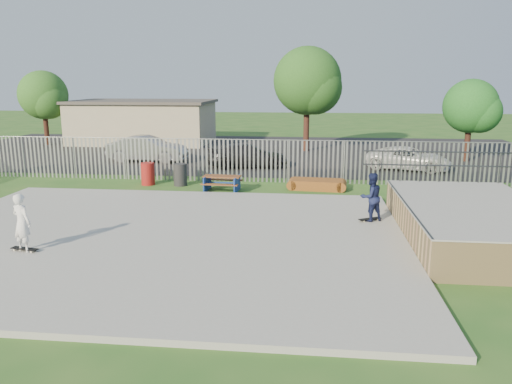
# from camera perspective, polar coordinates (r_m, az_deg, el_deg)

# --- Properties ---
(ground) EXTENTS (120.00, 120.00, 0.00)m
(ground) POSITION_cam_1_polar(r_m,az_deg,el_deg) (15.42, -11.56, -5.37)
(ground) COLOR #275B1F
(ground) RESTS_ON ground
(concrete_slab) EXTENTS (15.00, 12.00, 0.15)m
(concrete_slab) POSITION_cam_1_polar(r_m,az_deg,el_deg) (15.40, -11.58, -5.10)
(concrete_slab) COLOR #9C9C96
(concrete_slab) RESTS_ON ground
(quarter_pipe) EXTENTS (5.50, 7.05, 2.19)m
(quarter_pipe) POSITION_cam_1_polar(r_m,az_deg,el_deg) (16.30, 23.44, -3.15)
(quarter_pipe) COLOR tan
(quarter_pipe) RESTS_ON ground
(fence) EXTENTS (26.04, 16.02, 2.00)m
(fence) POSITION_cam_1_polar(r_m,az_deg,el_deg) (19.24, -4.75, 1.53)
(fence) COLOR gray
(fence) RESTS_ON ground
(picnic_table) EXTENTS (1.66, 1.40, 0.67)m
(picnic_table) POSITION_cam_1_polar(r_m,az_deg,el_deg) (21.62, -3.89, 1.01)
(picnic_table) COLOR brown
(picnic_table) RESTS_ON ground
(funbox) EXTENTS (2.22, 1.25, 0.43)m
(funbox) POSITION_cam_1_polar(r_m,az_deg,el_deg) (22.11, 6.96, 0.87)
(funbox) COLOR brown
(funbox) RESTS_ON ground
(trash_bin_red) EXTENTS (0.61, 0.61, 1.02)m
(trash_bin_red) POSITION_cam_1_polar(r_m,az_deg,el_deg) (23.36, -12.26, 2.05)
(trash_bin_red) COLOR maroon
(trash_bin_red) RESTS_ON ground
(trash_bin_grey) EXTENTS (0.60, 0.60, 1.01)m
(trash_bin_grey) POSITION_cam_1_polar(r_m,az_deg,el_deg) (22.91, -8.65, 1.97)
(trash_bin_grey) COLOR #262628
(trash_bin_grey) RESTS_ON ground
(parking_lot) EXTENTS (40.00, 18.00, 0.02)m
(parking_lot) POSITION_cam_1_polar(r_m,az_deg,el_deg) (33.60, -1.77, 4.66)
(parking_lot) COLOR black
(parking_lot) RESTS_ON ground
(car_silver) EXTENTS (4.61, 1.71, 1.51)m
(car_silver) POSITION_cam_1_polar(r_m,az_deg,el_deg) (29.84, -12.32, 4.84)
(car_silver) COLOR #A1A1A6
(car_silver) RESTS_ON parking_lot
(car_dark) EXTENTS (4.66, 2.51, 1.28)m
(car_dark) POSITION_cam_1_polar(r_m,az_deg,el_deg) (27.32, -0.99, 4.18)
(car_dark) COLOR black
(car_dark) RESTS_ON parking_lot
(car_white) EXTENTS (4.73, 3.21, 1.20)m
(car_white) POSITION_cam_1_polar(r_m,az_deg,el_deg) (27.80, 17.03, 3.69)
(car_white) COLOR white
(car_white) RESTS_ON parking_lot
(building) EXTENTS (10.40, 6.40, 3.20)m
(building) POSITION_cam_1_polar(r_m,az_deg,el_deg) (39.16, -12.75, 7.87)
(building) COLOR #B5AA8B
(building) RESTS_ON ground
(tree_left) EXTENTS (3.48, 3.48, 5.37)m
(tree_left) POSITION_cam_1_polar(r_m,az_deg,el_deg) (39.82, -23.14, 10.14)
(tree_left) COLOR #3D2118
(tree_left) RESTS_ON ground
(tree_mid) EXTENTS (4.45, 4.45, 6.87)m
(tree_mid) POSITION_cam_1_polar(r_m,az_deg,el_deg) (33.69, 5.89, 12.51)
(tree_mid) COLOR #44241B
(tree_mid) RESTS_ON ground
(tree_right) EXTENTS (3.10, 3.10, 4.78)m
(tree_right) POSITION_cam_1_polar(r_m,az_deg,el_deg) (31.68, 23.32, 8.98)
(tree_right) COLOR #3A1F17
(tree_right) RESTS_ON ground
(skateboard_a) EXTENTS (0.80, 0.56, 0.08)m
(skateboard_a) POSITION_cam_1_polar(r_m,az_deg,el_deg) (16.98, 12.88, -3.08)
(skateboard_a) COLOR black
(skateboard_a) RESTS_ON concrete_slab
(skateboard_b) EXTENTS (0.82, 0.34, 0.08)m
(skateboard_b) POSITION_cam_1_polar(r_m,az_deg,el_deg) (15.10, -24.91, -5.98)
(skateboard_b) COLOR black
(skateboard_b) RESTS_ON concrete_slab
(skater_navy) EXTENTS (0.98, 0.91, 1.61)m
(skater_navy) POSITION_cam_1_polar(r_m,az_deg,el_deg) (16.79, 13.01, -0.57)
(skater_navy) COLOR #151B41
(skater_navy) RESTS_ON concrete_slab
(skater_white) EXTENTS (0.68, 0.57, 1.61)m
(skater_white) POSITION_cam_1_polar(r_m,az_deg,el_deg) (14.88, -25.19, -3.18)
(skater_white) COLOR white
(skater_white) RESTS_ON concrete_slab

